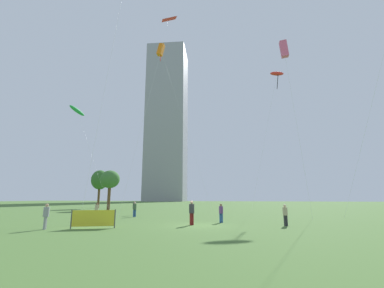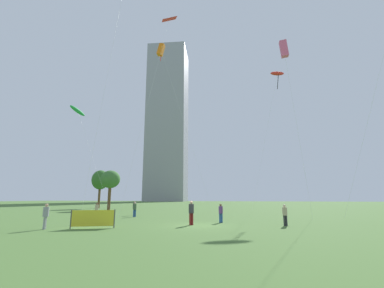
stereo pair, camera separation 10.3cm
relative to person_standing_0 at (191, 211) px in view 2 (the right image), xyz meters
name	(u,v)px [view 2 (the right image)]	position (x,y,z in m)	size (l,w,h in m)	color
ground	(197,225)	(0.47, -0.10, -1.08)	(280.00, 280.00, 0.00)	#476B30
person_standing_0	(191,211)	(0.00, 0.00, 0.00)	(0.42, 0.42, 1.88)	maroon
person_standing_1	(134,207)	(-9.46, 9.45, -0.12)	(0.37, 0.37, 1.66)	gray
person_standing_2	(135,208)	(-8.30, 7.15, -0.14)	(0.36, 0.36, 1.63)	#1E478C
person_standing_3	(285,213)	(7.19, 1.07, -0.15)	(0.36, 0.36, 1.61)	#2D2D33
person_standing_4	(221,212)	(2.03, 2.53, -0.16)	(0.36, 0.36, 1.60)	#1E478C
person_standing_5	(97,209)	(-11.47, 4.58, -0.16)	(0.35, 0.35, 1.59)	#593372
person_standing_6	(46,214)	(-9.10, -5.10, -0.09)	(0.38, 0.38, 1.72)	gray
kite_flying_0	(161,50)	(-8.69, 15.12, 24.38)	(8.10, 4.15, 26.60)	silver
kite_flying_1	(169,20)	(-7.26, 14.67, 29.40)	(3.74, 10.44, 31.45)	silver
kite_flying_3	(277,74)	(9.86, 24.44, 22.67)	(6.96, 2.46, 24.43)	silver
kite_flying_4	(78,111)	(-25.42, 17.95, 16.36)	(9.73, 4.20, 18.21)	silver
kite_flying_6	(284,49)	(8.73, 5.91, 16.55)	(2.45, 3.86, 18.60)	silver
park_tree_1	(100,180)	(-25.91, 27.41, 4.57)	(3.45, 3.45, 7.68)	brown
park_tree_2	(110,180)	(-20.11, 21.52, 4.17)	(3.40, 3.40, 6.93)	brown
distant_highrise_0	(168,122)	(-45.66, 127.29, 46.80)	(22.88, 22.91, 95.77)	#939399
event_banner	(93,218)	(-6.21, -3.89, -0.39)	(2.76, 1.26, 1.31)	#4C4C4C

